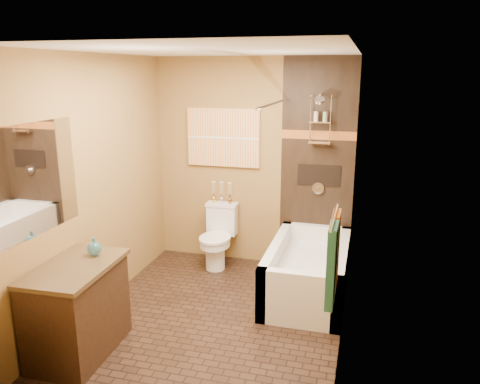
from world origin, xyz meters
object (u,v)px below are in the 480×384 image
(sunset_painting, at_px, (223,138))
(bathtub, at_px, (308,275))
(toilet, at_px, (218,236))
(vanity, at_px, (78,309))

(sunset_painting, distance_m, bathtub, 1.91)
(sunset_painting, relative_size, toilet, 1.20)
(toilet, bearing_deg, vanity, -106.21)
(toilet, bearing_deg, sunset_painting, 89.05)
(sunset_painting, height_order, toilet, sunset_painting)
(sunset_painting, relative_size, bathtub, 0.60)
(bathtub, xyz_separation_m, toilet, (-1.16, 0.47, 0.16))
(bathtub, bearing_deg, vanity, -137.26)
(sunset_painting, bearing_deg, vanity, -103.65)
(sunset_painting, xyz_separation_m, toilet, (-0.00, -0.25, -1.17))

